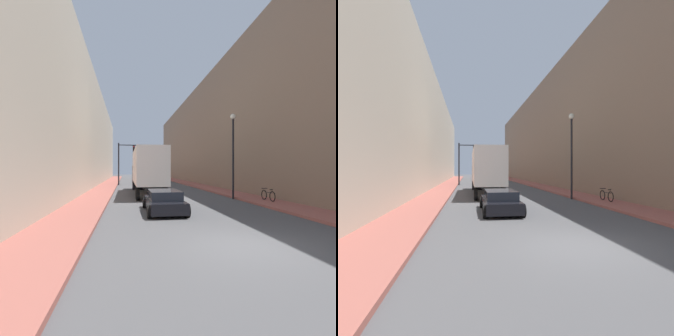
% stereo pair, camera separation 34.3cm
% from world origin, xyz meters
% --- Properties ---
extents(ground_plane, '(200.00, 200.00, 0.00)m').
position_xyz_m(ground_plane, '(0.00, 0.00, 0.00)').
color(ground_plane, '#4C4C4F').
extents(sidewalk_right, '(2.57, 80.00, 0.15)m').
position_xyz_m(sidewalk_right, '(6.16, 30.00, 0.07)').
color(sidewalk_right, '#9E564C').
rests_on(sidewalk_right, ground).
extents(sidewalk_left, '(2.57, 80.00, 0.15)m').
position_xyz_m(sidewalk_left, '(-6.16, 30.00, 0.07)').
color(sidewalk_left, '#9E564C').
rests_on(sidewalk_left, ground).
extents(building_right, '(6.00, 80.00, 15.43)m').
position_xyz_m(building_right, '(10.45, 30.00, 7.71)').
color(building_right, '#846B56').
rests_on(building_right, ground).
extents(building_left, '(6.00, 80.00, 14.27)m').
position_xyz_m(building_left, '(-10.45, 30.00, 7.13)').
color(building_left, '#BCB29E').
rests_on(building_left, ground).
extents(semi_truck, '(2.46, 13.34, 4.14)m').
position_xyz_m(semi_truck, '(-1.70, 17.44, 2.35)').
color(semi_truck, silver).
rests_on(semi_truck, ground).
extents(sedan_car, '(2.11, 4.74, 1.23)m').
position_xyz_m(sedan_car, '(-1.58, 6.75, 0.60)').
color(sedan_car, black).
rests_on(sedan_car, ground).
extents(traffic_signal_gantry, '(6.73, 0.35, 6.18)m').
position_xyz_m(traffic_signal_gantry, '(-3.11, 31.33, 4.31)').
color(traffic_signal_gantry, black).
rests_on(traffic_signal_gantry, ground).
extents(street_lamp, '(0.44, 0.44, 6.77)m').
position_xyz_m(street_lamp, '(4.73, 11.98, 4.35)').
color(street_lamp, black).
rests_on(street_lamp, ground).
extents(parked_bicycle, '(0.44, 1.82, 0.86)m').
position_xyz_m(parked_bicycle, '(6.29, 9.50, 0.53)').
color(parked_bicycle, black).
rests_on(parked_bicycle, sidewalk_right).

